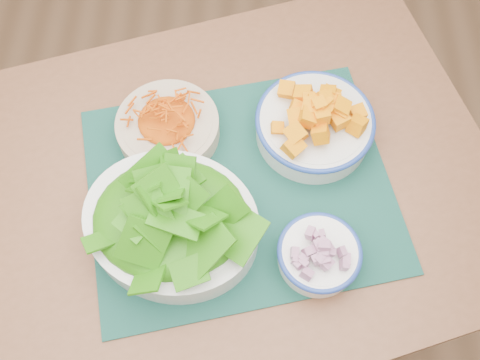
{
  "coord_description": "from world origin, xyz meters",
  "views": [
    {
      "loc": [
        -0.11,
        -0.45,
        1.61
      ],
      "look_at": [
        -0.12,
        -0.05,
        0.78
      ],
      "focal_mm": 40.0,
      "sensor_mm": 36.0,
      "label": 1
    }
  ],
  "objects_px": {
    "table": "(194,214)",
    "placemat": "(240,188)",
    "lettuce_bowl": "(170,217)",
    "carrot_bowl": "(167,124)",
    "squash_bowl": "(315,121)",
    "onion_bowl": "(319,253)"
  },
  "relations": [
    {
      "from": "onion_bowl",
      "to": "squash_bowl",
      "type": "bearing_deg",
      "value": 89.23
    },
    {
      "from": "lettuce_bowl",
      "to": "onion_bowl",
      "type": "xyz_separation_m",
      "value": [
        0.24,
        -0.05,
        -0.03
      ]
    },
    {
      "from": "table",
      "to": "lettuce_bowl",
      "type": "distance_m",
      "value": 0.2
    },
    {
      "from": "placemat",
      "to": "lettuce_bowl",
      "type": "bearing_deg",
      "value": -155.04
    },
    {
      "from": "table",
      "to": "lettuce_bowl",
      "type": "height_order",
      "value": "lettuce_bowl"
    },
    {
      "from": "placemat",
      "to": "lettuce_bowl",
      "type": "xyz_separation_m",
      "value": [
        -0.11,
        -0.09,
        0.07
      ]
    },
    {
      "from": "placemat",
      "to": "onion_bowl",
      "type": "bearing_deg",
      "value": -58.03
    },
    {
      "from": "lettuce_bowl",
      "to": "table",
      "type": "bearing_deg",
      "value": 92.33
    },
    {
      "from": "carrot_bowl",
      "to": "squash_bowl",
      "type": "xyz_separation_m",
      "value": [
        0.27,
        0.0,
        0.01
      ]
    },
    {
      "from": "table",
      "to": "lettuce_bowl",
      "type": "relative_size",
      "value": 3.66
    },
    {
      "from": "placemat",
      "to": "carrot_bowl",
      "type": "xyz_separation_m",
      "value": [
        -0.13,
        0.11,
        0.03
      ]
    },
    {
      "from": "carrot_bowl",
      "to": "onion_bowl",
      "type": "height_order",
      "value": "same"
    },
    {
      "from": "squash_bowl",
      "to": "onion_bowl",
      "type": "height_order",
      "value": "squash_bowl"
    },
    {
      "from": "squash_bowl",
      "to": "lettuce_bowl",
      "type": "relative_size",
      "value": 0.62
    },
    {
      "from": "carrot_bowl",
      "to": "squash_bowl",
      "type": "distance_m",
      "value": 0.27
    },
    {
      "from": "placemat",
      "to": "squash_bowl",
      "type": "distance_m",
      "value": 0.18
    },
    {
      "from": "placemat",
      "to": "lettuce_bowl",
      "type": "relative_size",
      "value": 1.51
    },
    {
      "from": "placemat",
      "to": "carrot_bowl",
      "type": "distance_m",
      "value": 0.18
    },
    {
      "from": "carrot_bowl",
      "to": "lettuce_bowl",
      "type": "height_order",
      "value": "lettuce_bowl"
    },
    {
      "from": "table",
      "to": "carrot_bowl",
      "type": "bearing_deg",
      "value": 92.7
    },
    {
      "from": "lettuce_bowl",
      "to": "placemat",
      "type": "bearing_deg",
      "value": 54.88
    },
    {
      "from": "table",
      "to": "placemat",
      "type": "relative_size",
      "value": 2.42
    }
  ]
}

